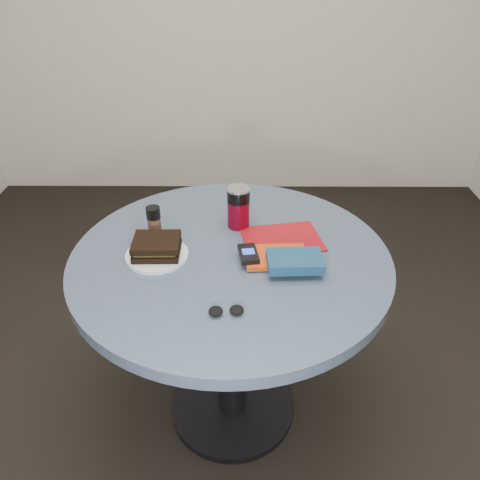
{
  "coord_description": "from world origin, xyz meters",
  "views": [
    {
      "loc": [
        0.04,
        -1.21,
        1.58
      ],
      "look_at": [
        0.03,
        0.0,
        0.8
      ],
      "focal_mm": 35.0,
      "sensor_mm": 36.0,
      "label": 1
    }
  ],
  "objects_px": {
    "magazine": "(282,239)",
    "pepper_grinder": "(154,221)",
    "soda_can": "(238,207)",
    "novel": "(295,261)",
    "mp3_player": "(248,254)",
    "table": "(231,294)",
    "red_book": "(276,257)",
    "sandwich": "(157,246)",
    "plate": "(157,255)",
    "headphones": "(226,311)"
  },
  "relations": [
    {
      "from": "magazine",
      "to": "mp3_player",
      "type": "distance_m",
      "value": 0.17
    },
    {
      "from": "soda_can",
      "to": "magazine",
      "type": "relative_size",
      "value": 0.57
    },
    {
      "from": "sandwich",
      "to": "red_book",
      "type": "bearing_deg",
      "value": -2.78
    },
    {
      "from": "magazine",
      "to": "novel",
      "type": "xyz_separation_m",
      "value": [
        0.02,
        -0.17,
        0.03
      ]
    },
    {
      "from": "soda_can",
      "to": "novel",
      "type": "distance_m",
      "value": 0.31
    },
    {
      "from": "mp3_player",
      "to": "plate",
      "type": "bearing_deg",
      "value": 175.37
    },
    {
      "from": "sandwich",
      "to": "headphones",
      "type": "xyz_separation_m",
      "value": [
        0.22,
        -0.26,
        -0.03
      ]
    },
    {
      "from": "novel",
      "to": "headphones",
      "type": "relative_size",
      "value": 1.67
    },
    {
      "from": "red_book",
      "to": "novel",
      "type": "height_order",
      "value": "novel"
    },
    {
      "from": "plate",
      "to": "mp3_player",
      "type": "bearing_deg",
      "value": -4.63
    },
    {
      "from": "headphones",
      "to": "red_book",
      "type": "bearing_deg",
      "value": 59.4
    },
    {
      "from": "pepper_grinder",
      "to": "mp3_player",
      "type": "xyz_separation_m",
      "value": [
        0.31,
        -0.15,
        -0.03
      ]
    },
    {
      "from": "plate",
      "to": "headphones",
      "type": "xyz_separation_m",
      "value": [
        0.22,
        -0.26,
        0.0
      ]
    },
    {
      "from": "headphones",
      "to": "pepper_grinder",
      "type": "bearing_deg",
      "value": 122.54
    },
    {
      "from": "magazine",
      "to": "novel",
      "type": "relative_size",
      "value": 1.55
    },
    {
      "from": "soda_can",
      "to": "mp3_player",
      "type": "height_order",
      "value": "soda_can"
    },
    {
      "from": "table",
      "to": "novel",
      "type": "xyz_separation_m",
      "value": [
        0.19,
        -0.09,
        0.2
      ]
    },
    {
      "from": "sandwich",
      "to": "pepper_grinder",
      "type": "xyz_separation_m",
      "value": [
        -0.03,
        0.12,
        0.02
      ]
    },
    {
      "from": "headphones",
      "to": "table",
      "type": "bearing_deg",
      "value": 89.11
    },
    {
      "from": "table",
      "to": "plate",
      "type": "relative_size",
      "value": 5.17
    },
    {
      "from": "sandwich",
      "to": "soda_can",
      "type": "height_order",
      "value": "soda_can"
    },
    {
      "from": "magazine",
      "to": "table",
      "type": "bearing_deg",
      "value": -165.07
    },
    {
      "from": "table",
      "to": "magazine",
      "type": "bearing_deg",
      "value": 25.87
    },
    {
      "from": "sandwich",
      "to": "mp3_player",
      "type": "xyz_separation_m",
      "value": [
        0.28,
        -0.02,
        -0.01
      ]
    },
    {
      "from": "table",
      "to": "red_book",
      "type": "height_order",
      "value": "red_book"
    },
    {
      "from": "magazine",
      "to": "pepper_grinder",
      "type": "bearing_deg",
      "value": 165.67
    },
    {
      "from": "pepper_grinder",
      "to": "headphones",
      "type": "xyz_separation_m",
      "value": [
        0.25,
        -0.39,
        -0.04
      ]
    },
    {
      "from": "red_book",
      "to": "headphones",
      "type": "distance_m",
      "value": 0.29
    },
    {
      "from": "plate",
      "to": "headphones",
      "type": "height_order",
      "value": "headphones"
    },
    {
      "from": "sandwich",
      "to": "magazine",
      "type": "xyz_separation_m",
      "value": [
        0.39,
        0.1,
        -0.04
      ]
    },
    {
      "from": "soda_can",
      "to": "red_book",
      "type": "height_order",
      "value": "soda_can"
    },
    {
      "from": "soda_can",
      "to": "pepper_grinder",
      "type": "xyz_separation_m",
      "value": [
        -0.28,
        -0.06,
        -0.02
      ]
    },
    {
      "from": "novel",
      "to": "mp3_player",
      "type": "distance_m",
      "value": 0.14
    },
    {
      "from": "plate",
      "to": "headphones",
      "type": "relative_size",
      "value": 2.01
    },
    {
      "from": "soda_can",
      "to": "magazine",
      "type": "distance_m",
      "value": 0.18
    },
    {
      "from": "plate",
      "to": "red_book",
      "type": "bearing_deg",
      "value": -2.6
    },
    {
      "from": "plate",
      "to": "pepper_grinder",
      "type": "distance_m",
      "value": 0.14
    },
    {
      "from": "soda_can",
      "to": "headphones",
      "type": "xyz_separation_m",
      "value": [
        -0.03,
        -0.45,
        -0.06
      ]
    },
    {
      "from": "soda_can",
      "to": "plate",
      "type": "bearing_deg",
      "value": -143.14
    },
    {
      "from": "novel",
      "to": "magazine",
      "type": "bearing_deg",
      "value": 95.49
    },
    {
      "from": "soda_can",
      "to": "sandwich",
      "type": "bearing_deg",
      "value": -143.14
    },
    {
      "from": "table",
      "to": "plate",
      "type": "height_order",
      "value": "plate"
    },
    {
      "from": "table",
      "to": "sandwich",
      "type": "xyz_separation_m",
      "value": [
        -0.23,
        -0.02,
        0.2
      ]
    },
    {
      "from": "sandwich",
      "to": "headphones",
      "type": "relative_size",
      "value": 1.48
    },
    {
      "from": "magazine",
      "to": "plate",
      "type": "bearing_deg",
      "value": -176.68
    },
    {
      "from": "pepper_grinder",
      "to": "table",
      "type": "bearing_deg",
      "value": -22.78
    },
    {
      "from": "plate",
      "to": "novel",
      "type": "distance_m",
      "value": 0.42
    },
    {
      "from": "soda_can",
      "to": "red_book",
      "type": "distance_m",
      "value": 0.24
    },
    {
      "from": "table",
      "to": "pepper_grinder",
      "type": "height_order",
      "value": "pepper_grinder"
    },
    {
      "from": "table",
      "to": "plate",
      "type": "xyz_separation_m",
      "value": [
        -0.23,
        -0.02,
        0.17
      ]
    }
  ]
}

